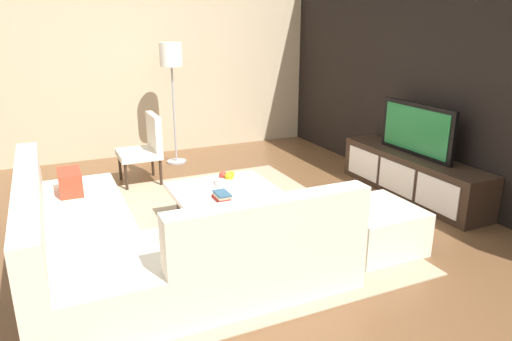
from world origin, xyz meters
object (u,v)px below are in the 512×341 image
object	(u,v)px
fruit_bowl	(228,179)
book_stack	(222,196)
media_console	(412,175)
television	(417,130)
ottoman	(375,228)
accent_chair_near	(146,145)
coffee_table	(226,207)
floor_lamp	(171,63)
sectional_couch	(140,244)

from	to	relation	value
fruit_bowl	book_stack	size ratio (longest dim) A/B	1.29
media_console	television	size ratio (longest dim) A/B	1.84
television	ottoman	xyz separation A→B (m)	(0.91, -1.25, -0.60)
media_console	accent_chair_near	bearing A→B (deg)	-123.45
ottoman	book_stack	world-z (taller)	book_stack
media_console	book_stack	bearing A→B (deg)	-87.25
coffee_table	floor_lamp	bearing A→B (deg)	176.63
sectional_couch	coffee_table	xyz separation A→B (m)	(-0.62, 0.98, -0.08)
accent_chair_near	floor_lamp	bearing A→B (deg)	146.85
media_console	television	bearing A→B (deg)	90.00
coffee_table	media_console	bearing A→B (deg)	87.51
accent_chair_near	book_stack	distance (m)	1.94
sectional_couch	accent_chair_near	size ratio (longest dim) A/B	2.82
television	ottoman	distance (m)	1.66
media_console	fruit_bowl	size ratio (longest dim) A/B	7.24
ottoman	book_stack	xyz separation A→B (m)	(-0.80, -1.17, 0.22)
sectional_couch	floor_lamp	distance (m)	3.41
sectional_couch	accent_chair_near	xyz separation A→B (m)	(-2.32, 0.55, 0.20)
floor_lamp	ottoman	world-z (taller)	floor_lamp
fruit_bowl	coffee_table	bearing A→B (deg)	-28.28
television	ottoman	world-z (taller)	television
media_console	sectional_couch	xyz separation A→B (m)	(0.52, -3.27, 0.04)
television	accent_chair_near	distance (m)	3.28
television	coffee_table	bearing A→B (deg)	-92.49
floor_lamp	fruit_bowl	xyz separation A→B (m)	(2.21, -0.04, -1.00)
media_console	coffee_table	world-z (taller)	media_console
television	book_stack	size ratio (longest dim) A/B	5.07
floor_lamp	book_stack	world-z (taller)	floor_lamp
sectional_couch	book_stack	distance (m)	0.95
ottoman	fruit_bowl	world-z (taller)	fruit_bowl
coffee_table	fruit_bowl	bearing A→B (deg)	151.72
ottoman	media_console	bearing A→B (deg)	126.18
coffee_table	ottoman	distance (m)	1.46
media_console	accent_chair_near	xyz separation A→B (m)	(-1.80, -2.72, 0.24)
television	coffee_table	size ratio (longest dim) A/B	1.09
accent_chair_near	fruit_bowl	xyz separation A→B (m)	(1.52, 0.52, -0.06)
fruit_bowl	accent_chair_near	bearing A→B (deg)	-161.03
media_console	floor_lamp	world-z (taller)	floor_lamp
media_console	fruit_bowl	distance (m)	2.22
fruit_bowl	sectional_couch	bearing A→B (deg)	-53.17
floor_lamp	book_stack	distance (m)	2.81
media_console	coffee_table	xyz separation A→B (m)	(-0.10, -2.30, -0.05)
television	ottoman	bearing A→B (deg)	-53.83
media_console	accent_chair_near	distance (m)	3.27
television	accent_chair_near	world-z (taller)	television
sectional_couch	media_console	bearing A→B (deg)	99.09
media_console	fruit_bowl	bearing A→B (deg)	-97.23
accent_chair_near	fruit_bowl	size ratio (longest dim) A/B	3.11
media_console	floor_lamp	distance (m)	3.50
media_console	book_stack	size ratio (longest dim) A/B	9.32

